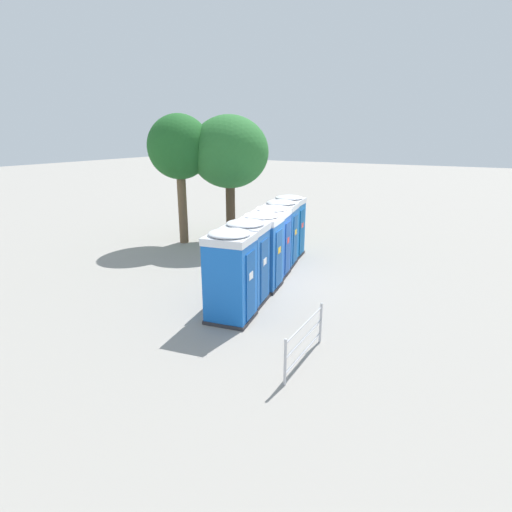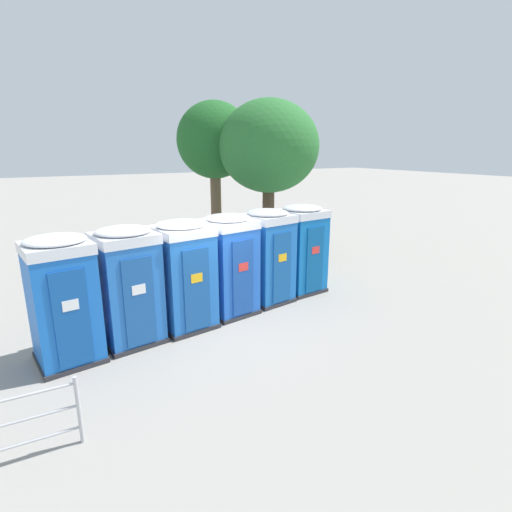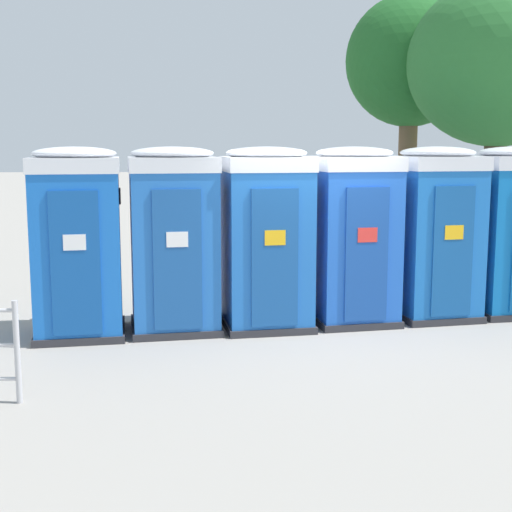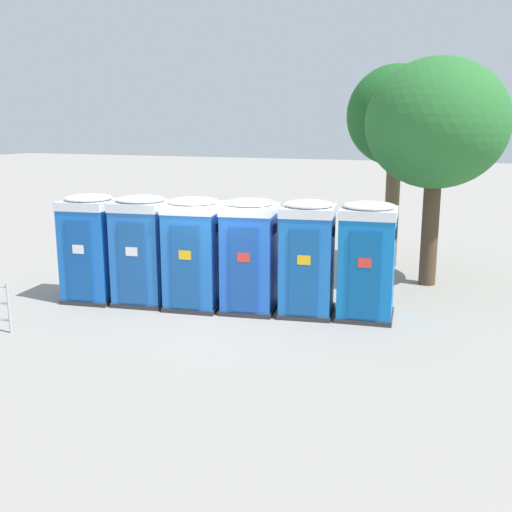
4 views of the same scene
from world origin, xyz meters
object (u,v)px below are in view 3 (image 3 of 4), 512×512
object	(u,v)px
portapotty_2	(266,237)
portapotty_3	(353,235)
portapotty_4	(435,232)
portapotty_0	(78,242)
portapotty_1	(174,239)
street_tree_1	(500,64)
street_tree_0	(410,64)

from	to	relation	value
portapotty_2	portapotty_3	size ratio (longest dim) A/B	1.00
portapotty_4	portapotty_3	bearing A→B (deg)	-169.18
portapotty_0	portapotty_3	size ratio (longest dim) A/B	1.00
portapotty_1	street_tree_1	bearing A→B (deg)	35.13
portapotty_0	portapotty_1	bearing A→B (deg)	10.52
portapotty_0	street_tree_1	world-z (taller)	street_tree_1
portapotty_0	street_tree_1	distance (m)	8.99
portapotty_0	street_tree_0	size ratio (longest dim) A/B	0.44
portapotty_1	street_tree_0	distance (m)	8.24
portapotty_1	portapotty_4	xyz separation A→B (m)	(3.81, 0.62, 0.00)
portapotty_2	portapotty_3	xyz separation A→B (m)	(1.26, 0.25, 0.00)
portapotty_4	street_tree_0	world-z (taller)	street_tree_0
portapotty_3	portapotty_4	bearing A→B (deg)	10.82
portapotty_1	portapotty_2	size ratio (longest dim) A/B	1.00
portapotty_2	portapotty_4	xyz separation A→B (m)	(2.53, 0.49, 0.00)
portapotty_3	portapotty_4	xyz separation A→B (m)	(1.26, 0.24, 0.00)
portapotty_0	street_tree_1	size ratio (longest dim) A/B	0.44
portapotty_0	portapotty_3	distance (m)	3.86
street_tree_0	portapotty_1	bearing A→B (deg)	-128.00
portapotty_2	street_tree_0	bearing A→B (deg)	59.85
portapotty_2	portapotty_4	distance (m)	2.57
portapotty_1	portapotty_2	bearing A→B (deg)	5.59
street_tree_0	street_tree_1	size ratio (longest dim) A/B	1.01
portapotty_3	portapotty_4	distance (m)	1.29
portapotty_4	portapotty_2	bearing A→B (deg)	-169.02
portapotty_0	street_tree_1	bearing A→B (deg)	31.53
portapotty_1	street_tree_1	size ratio (longest dim) A/B	0.44
portapotty_2	portapotty_1	bearing A→B (deg)	-174.41
portapotty_2	street_tree_0	xyz separation A→B (m)	(3.43, 5.91, 3.03)
portapotty_3	street_tree_1	size ratio (longest dim) A/B	0.44
portapotty_3	street_tree_0	distance (m)	6.78
street_tree_0	street_tree_1	bearing A→B (deg)	-54.49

